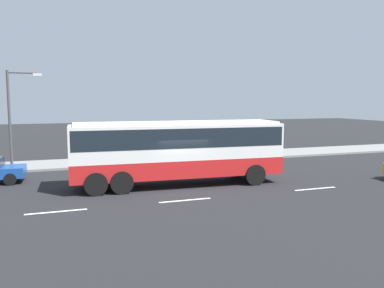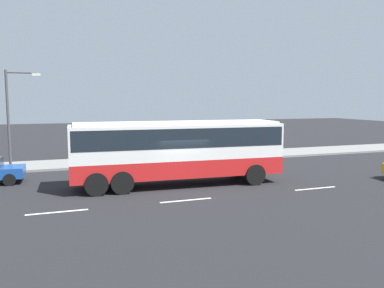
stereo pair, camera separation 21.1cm
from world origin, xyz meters
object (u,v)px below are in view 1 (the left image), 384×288
(coach_bus, at_px, (178,146))
(pedestrian_near_curb, at_px, (171,146))
(street_lamp, at_px, (14,112))
(pedestrian_at_crossing, at_px, (188,143))

(coach_bus, relative_size, pedestrian_near_curb, 6.55)
(coach_bus, distance_m, street_lamp, 10.98)
(coach_bus, bearing_deg, pedestrian_near_curb, 79.25)
(pedestrian_at_crossing, xyz_separation_m, street_lamp, (-11.92, -1.90, 2.56))
(street_lamp, bearing_deg, coach_bus, -39.57)
(pedestrian_at_crossing, bearing_deg, street_lamp, -26.28)
(pedestrian_at_crossing, bearing_deg, pedestrian_near_curb, -0.72)
(coach_bus, height_order, pedestrian_near_curb, coach_bus)
(coach_bus, distance_m, pedestrian_at_crossing, 9.54)
(pedestrian_near_curb, height_order, pedestrian_at_crossing, pedestrian_at_crossing)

